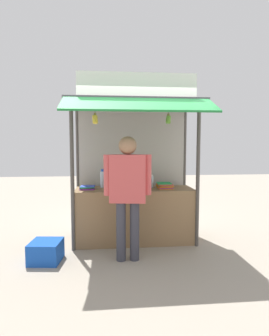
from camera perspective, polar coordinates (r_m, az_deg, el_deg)
name	(u,v)px	position (r m, az deg, el deg)	size (l,w,h in m)	color
ground_plane	(134,241)	(4.86, 0.00, -14.95)	(20.00, 20.00, 0.00)	#9E9384
stall_counter	(134,215)	(4.72, 0.00, -9.76)	(1.98, 0.65, 0.91)	olive
stall_structure	(134,146)	(4.69, -0.14, 4.69)	(2.18, 1.52, 2.71)	#4C4742
water_bottle_back_left	(103,179)	(4.76, -6.62, -2.29)	(0.09, 0.09, 0.32)	silver
water_bottle_front_right	(152,182)	(4.71, 3.61, -2.88)	(0.06, 0.06, 0.22)	silver
water_bottle_far_left	(132,180)	(4.83, -0.59, -2.55)	(0.07, 0.07, 0.25)	silver
magazine_stack_right	(164,186)	(4.69, 6.27, -3.65)	(0.27, 0.32, 0.09)	orange
magazine_stack_mid_left	(87,188)	(4.63, -9.81, -4.06)	(0.27, 0.27, 0.05)	purple
magazine_stack_back_right	(130,189)	(4.52, -1.01, -4.35)	(0.24, 0.30, 0.03)	blue
banana_bunch_leftmost	(168,119)	(4.25, 7.08, 10.05)	(0.09, 0.09, 0.26)	#332D23
banana_bunch_inner_left	(95,119)	(4.15, -8.23, 10.03)	(0.11, 0.10, 0.27)	#332D23
vendor_person	(128,187)	(3.83, -1.42, -3.91)	(0.67, 0.28, 1.76)	#383842
plastic_crate	(46,251)	(4.22, -18.00, -16.22)	(0.42, 0.42, 0.29)	#194CB2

